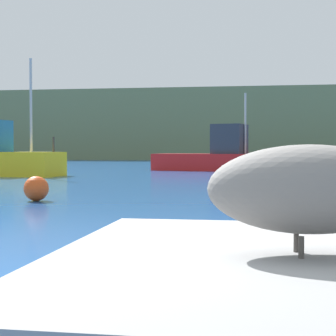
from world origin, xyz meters
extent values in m
plane|color=#194C93|center=(0.00, 0.00, 0.00)|extent=(260.00, 260.00, 0.00)
cube|color=#6B7A51|center=(0.00, 68.79, 4.24)|extent=(140.00, 12.25, 8.47)
cube|color=gray|center=(1.36, -0.78, 0.34)|extent=(2.84, 3.00, 0.67)
ellipsoid|color=slate|center=(1.36, -0.78, 1.03)|extent=(1.15, 0.64, 0.49)
cylinder|color=#4C4742|center=(1.29, -0.68, 0.73)|extent=(0.03, 0.03, 0.12)
cylinder|color=#4C4742|center=(1.31, -0.88, 0.73)|extent=(0.03, 0.03, 0.12)
cube|color=red|center=(-1.89, 30.45, 0.50)|extent=(7.29, 4.07, 1.00)
cube|color=#2D333D|center=(-0.81, 30.14, 1.87)|extent=(2.18, 2.19, 1.73)
cylinder|color=#B2B2B2|center=(0.11, 29.88, 2.76)|extent=(0.12, 0.12, 3.52)
cylinder|color=#B2B2B2|center=(-9.55, 21.73, 3.32)|extent=(0.12, 0.12, 4.35)
cylinder|color=#3F382D|center=(-8.40, 21.56, 1.49)|extent=(0.10, 0.10, 0.70)
sphere|color=#E54C19|center=(-4.32, 9.38, 0.30)|extent=(0.61, 0.61, 0.61)
camera|label=1|loc=(1.10, -4.02, 1.25)|focal=62.23mm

